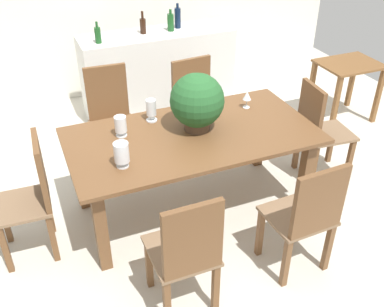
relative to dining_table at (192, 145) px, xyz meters
The scene contains 19 objects.
ground_plane 0.67m from the dining_table, 90.00° to the left, with size 7.04×7.04×0.00m, color beige.
dining_table is the anchor object (origin of this frame).
chair_far_left 1.10m from the dining_table, 114.36° to the left, with size 0.46×0.44×1.02m.
chair_foot_end 1.29m from the dining_table, ahead, with size 0.50×0.44×0.98m.
chair_far_right 1.09m from the dining_table, 65.70° to the left, with size 0.51×0.45×0.96m.
chair_near_right 1.10m from the dining_table, 65.13° to the right, with size 0.47×0.43×0.97m.
chair_head_end 1.29m from the dining_table, behind, with size 0.43×0.44×0.99m.
chair_near_left 1.10m from the dining_table, 114.54° to the right, with size 0.42×0.45×0.99m.
flower_centerpiece 0.37m from the dining_table, 41.80° to the left, with size 0.44×0.44×0.48m.
crystal_vase_left 0.72m from the dining_table, 160.02° to the right, with size 0.11×0.11×0.19m.
crystal_vase_center_near 0.47m from the dining_table, 124.54° to the left, with size 0.09×0.09×0.20m.
crystal_vase_right 0.61m from the dining_table, 160.73° to the left, with size 0.10×0.10×0.17m.
wine_glass 0.71m from the dining_table, 21.32° to the left, with size 0.08×0.08×0.16m.
kitchen_counter 2.00m from the dining_table, 79.33° to the left, with size 1.80×0.55×0.98m, color silver.
wine_bottle_dark 2.18m from the dining_table, 71.95° to the left, with size 0.07×0.07×0.29m.
wine_bottle_tall 2.08m from the dining_table, 74.41° to the left, with size 0.08×0.08×0.25m.
wine_bottle_clear 2.04m from the dining_table, 83.65° to the left, with size 0.07×0.07×0.25m.
wine_bottle_amber 1.94m from the dining_table, 99.86° to the left, with size 0.07×0.07×0.23m.
side_table 2.48m from the dining_table, 20.82° to the left, with size 0.68×0.54×0.70m.
Camera 1 is at (-1.21, -3.05, 2.61)m, focal length 41.93 mm.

